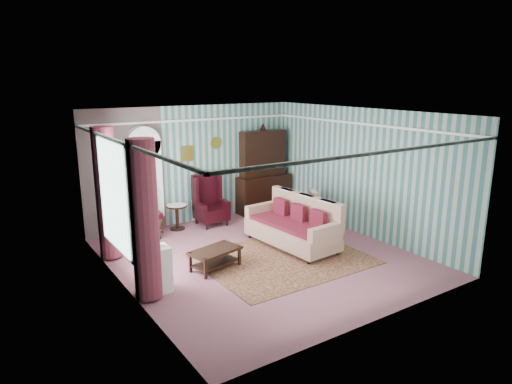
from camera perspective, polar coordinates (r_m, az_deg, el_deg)
floor at (r=9.35m, az=0.75°, el=-8.16°), size 6.00×6.00×0.00m
room_shell at (r=8.61m, az=-3.27°, el=3.82°), size 5.53×6.02×2.91m
bookcase at (r=10.87m, az=-13.67°, el=0.81°), size 0.80×0.28×2.24m
dresser_hutch at (r=12.20m, az=0.99°, el=2.91°), size 1.50×0.56×2.36m
wingback_left at (r=10.56m, az=-14.06°, el=-2.38°), size 0.76×0.80×1.25m
wingback_right at (r=11.22m, az=-5.63°, el=-1.05°), size 0.76×0.80×1.25m
seated_woman at (r=10.57m, az=-14.05°, el=-2.57°), size 0.44×0.40×1.18m
round_side_table at (r=11.09m, az=-9.84°, el=-3.12°), size 0.50×0.50×0.60m
nest_table at (r=11.38m, az=8.55°, el=-2.80°), size 0.45×0.38×0.54m
plant_stand at (r=7.93m, az=-12.68°, el=-9.57°), size 0.55×0.35×0.80m
rug at (r=9.28m, az=3.35°, el=-8.31°), size 3.20×2.60×0.01m
sofa at (r=9.81m, az=4.50°, el=-3.72°), size 1.19×2.26×1.10m
floral_armchair at (r=11.08m, az=5.77°, el=-1.75°), size 1.11×1.07×1.07m
coffee_table at (r=8.78m, az=-5.11°, el=-8.34°), size 1.07×0.75×0.39m
potted_plant_a at (r=7.64m, az=-13.01°, el=-5.59°), size 0.39×0.34×0.42m
potted_plant_b at (r=7.84m, az=-12.38°, el=-4.89°), size 0.28×0.24×0.46m
potted_plant_c at (r=7.72m, az=-13.55°, el=-5.68°), size 0.20×0.20×0.36m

